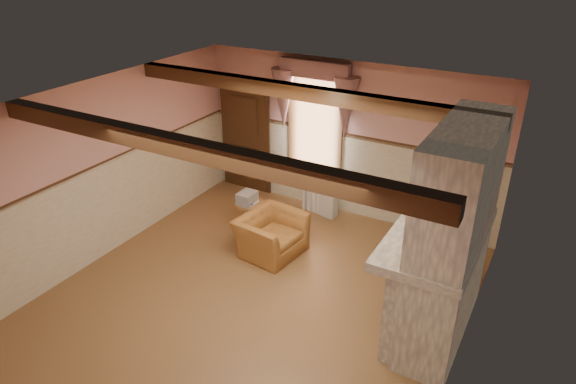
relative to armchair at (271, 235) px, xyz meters
The scene contains 26 objects.
floor 1.22m from the armchair, 69.10° to the right, with size 5.50×6.00×0.01m, color brown.
ceiling 2.74m from the armchair, 69.10° to the right, with size 5.50×6.00×0.01m, color silver.
wall_back 2.22m from the armchair, 77.48° to the left, with size 5.50×0.02×2.80m, color tan.
wall_front 4.26m from the armchair, 84.14° to the right, with size 5.50×0.02×2.80m, color tan.
wall_left 2.79m from the armchair, 154.65° to the right, with size 0.02×6.00×2.80m, color tan.
wall_right 3.53m from the armchair, 19.18° to the right, with size 0.02×6.00×2.80m, color tan.
wainscot 1.25m from the armchair, 69.10° to the right, with size 5.50×6.00×1.50m, color beige, non-canonical shape.
chair_rail 1.67m from the armchair, 69.10° to the right, with size 5.50×6.00×0.08m, color black, non-canonical shape.
firebox 2.48m from the armchair, 11.74° to the right, with size 0.20×0.95×0.90m, color black.
armchair is the anchor object (origin of this frame).
side_table 0.79m from the armchair, 148.80° to the left, with size 0.52×0.52×0.55m, color brown.
book_stack 0.86m from the armchair, 151.85° to the left, with size 0.26×0.32×0.20m, color #B7AD8C.
radiator 1.60m from the armchair, 86.74° to the left, with size 0.70×0.18×0.60m, color beige.
bowl 2.97m from the armchair, 13.25° to the right, with size 0.38×0.38×0.09m, color brown.
mantel_clock 2.92m from the armchair, ahead, with size 0.14×0.24×0.20m, color black.
oil_lamp 2.94m from the armchair, ahead, with size 0.11×0.11×0.28m, color gold.
candle_red 3.07m from the armchair, 19.98° to the right, with size 0.06×0.06×0.16m, color maroon.
jar_yellow 3.00m from the armchair, 15.70° to the right, with size 0.06×0.06×0.12m, color gold.
fireplace 3.08m from the armchair, 10.03° to the right, with size 0.85×2.00×2.80m, color gray.
mantel 2.90m from the armchair, 10.69° to the right, with size 1.05×2.05×0.12m, color gray.
overmantel_mirror 3.02m from the armchair, 11.47° to the right, with size 0.06×1.44×1.04m, color silver.
door 2.59m from the armchair, 132.43° to the left, with size 1.10×0.10×2.10m, color black.
window 2.30m from the armchair, 95.47° to the left, with size 1.06×0.08×2.02m, color white.
window_drapes 2.63m from the armchair, 95.75° to the left, with size 1.30×0.14×1.40m, color gray.
ceiling_beam_front 3.33m from the armchair, 79.64° to the right, with size 5.50×0.18×0.20m, color black.
ceiling_beam_back 2.41m from the armchair, 12.93° to the left, with size 5.50×0.18×0.20m, color black.
Camera 1 is at (3.28, -4.91, 4.62)m, focal length 32.00 mm.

